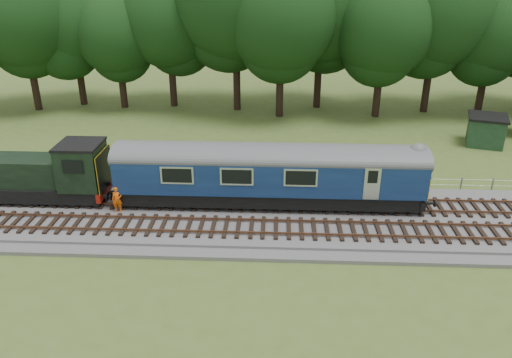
{
  "coord_description": "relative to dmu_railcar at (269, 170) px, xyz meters",
  "views": [
    {
      "loc": [
        0.01,
        -25.63,
        14.14
      ],
      "look_at": [
        -1.27,
        1.4,
        2.0
      ],
      "focal_mm": 35.0,
      "sensor_mm": 36.0,
      "label": 1
    }
  ],
  "objects": [
    {
      "name": "shed",
      "position": [
        17.31,
        12.28,
        -1.38
      ],
      "size": [
        3.7,
        3.7,
        2.43
      ],
      "rotation": [
        0.0,
        0.0,
        -0.3
      ],
      "color": "#16311B",
      "rests_on": "ground"
    },
    {
      "name": "track_south",
      "position": [
        0.49,
        -3.0,
        -2.19
      ],
      "size": [
        67.2,
        2.4,
        0.21
      ],
      "color": "black",
      "rests_on": "ballast"
    },
    {
      "name": "tree_line",
      "position": [
        0.49,
        20.6,
        -2.61
      ],
      "size": [
        70.0,
        8.0,
        18.0
      ],
      "primitive_type": null,
      "color": "black",
      "rests_on": "ground"
    },
    {
      "name": "shunter_loco",
      "position": [
        -13.93,
        0.0,
        -0.63
      ],
      "size": [
        8.91,
        2.6,
        3.38
      ],
      "color": "black",
      "rests_on": "ground"
    },
    {
      "name": "worker",
      "position": [
        -8.84,
        -1.4,
        -1.46
      ],
      "size": [
        0.63,
        0.47,
        1.6
      ],
      "primitive_type": "imported",
      "rotation": [
        0.0,
        0.0,
        0.15
      ],
      "color": "#FD5F0D",
      "rests_on": "ballast"
    },
    {
      "name": "fence",
      "position": [
        0.49,
        3.1,
        -2.61
      ],
      "size": [
        64.0,
        0.12,
        1.0
      ],
      "primitive_type": null,
      "color": "#6B6054",
      "rests_on": "ground"
    },
    {
      "name": "ground",
      "position": [
        0.49,
        -1.4,
        -2.61
      ],
      "size": [
        120.0,
        120.0,
        0.0
      ],
      "primitive_type": "plane",
      "color": "#476023",
      "rests_on": "ground"
    },
    {
      "name": "track_north",
      "position": [
        0.49,
        -0.0,
        -2.19
      ],
      "size": [
        67.2,
        2.4,
        0.21
      ],
      "color": "black",
      "rests_on": "ballast"
    },
    {
      "name": "ballast",
      "position": [
        0.49,
        -1.4,
        -2.43
      ],
      "size": [
        70.0,
        7.0,
        0.35
      ],
      "primitive_type": "cube",
      "color": "#4C4C4F",
      "rests_on": "ground"
    },
    {
      "name": "dmu_railcar",
      "position": [
        0.0,
        0.0,
        0.0
      ],
      "size": [
        18.05,
        2.86,
        3.88
      ],
      "color": "black",
      "rests_on": "ground"
    }
  ]
}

